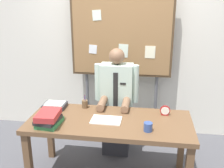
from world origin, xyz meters
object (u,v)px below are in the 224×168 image
desk_clock (165,111)px  coffee_mug (148,127)px  desk (110,127)px  person (116,106)px  pen_holder (85,104)px  paper_tray (55,105)px  book_stack (49,119)px  bulletin_board (121,34)px  open_notebook (106,120)px

desk_clock → coffee_mug: desk_clock is taller
desk → person: (0.00, 0.57, 0.00)m
pen_holder → paper_tray: 0.36m
book_stack → desk: bearing=19.2°
desk → paper_tray: size_ratio=6.75×
bulletin_board → coffee_mug: size_ratio=23.95×
person → desk_clock: (0.59, -0.36, 0.14)m
pen_holder → paper_tray: pen_holder is taller
person → book_stack: person is taller
person → desk_clock: 0.71m
bulletin_board → pen_holder: bearing=-113.7°
desk → desk_clock: 0.64m
coffee_mug → open_notebook: bearing=159.4°
bulletin_board → coffee_mug: bulletin_board is taller
bulletin_board → desk_clock: (0.59, -0.85, -0.72)m
open_notebook → pen_holder: 0.43m
coffee_mug → bulletin_board: bearing=108.3°
person → open_notebook: size_ratio=4.41×
book_stack → desk_clock: book_stack is taller
book_stack → desk_clock: 1.26m
person → book_stack: bearing=-127.6°
pen_holder → bulletin_board: bearing=66.3°
person → coffee_mug: bearing=-61.5°
open_notebook → pen_holder: (-0.31, 0.30, 0.04)m
bulletin_board → open_notebook: bearing=-91.8°
person → paper_tray: person is taller
book_stack → open_notebook: (0.57, 0.19, -0.07)m
person → bulletin_board: bulletin_board is taller
bulletin_board → paper_tray: (-0.70, -0.82, -0.75)m
person → open_notebook: bearing=-93.3°
desk_clock → pen_holder: 0.94m
person → pen_holder: 0.47m
person → open_notebook: person is taller
pen_holder → paper_tray: (-0.36, -0.05, -0.02)m
person → bulletin_board: bearing=90.0°
desk_clock → coffee_mug: size_ratio=1.25×
open_notebook → pen_holder: size_ratio=1.99×
person → coffee_mug: size_ratio=15.71×
desk_clock → paper_tray: 1.29m
desk → coffee_mug: (0.41, -0.19, 0.13)m
person → desk_clock: bearing=-31.2°
person → open_notebook: (-0.03, -0.59, 0.09)m
book_stack → coffee_mug: size_ratio=3.46×
bulletin_board → book_stack: size_ratio=6.92×
book_stack → pen_holder: (0.26, 0.49, -0.03)m
bulletin_board → desk_clock: size_ratio=19.16×
open_notebook → paper_tray: 0.71m
desk_clock → coffee_mug: 0.44m
open_notebook → paper_tray: (-0.66, 0.26, 0.02)m
desk_clock → paper_tray: (-1.29, 0.02, -0.02)m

